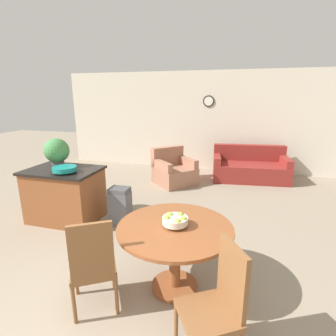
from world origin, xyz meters
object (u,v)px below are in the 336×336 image
kitchen_island (65,194)px  potted_plant (57,151)px  dining_chair_near_right (218,301)px  dining_chair_near_left (93,263)px  couch (250,168)px  trash_bin (120,206)px  dining_table (175,241)px  armchair (173,172)px  fruit_bowl (175,220)px  teal_bowl (65,169)px

kitchen_island → potted_plant: (-0.17, 0.12, 0.70)m
dining_chair_near_right → dining_chair_near_left: bearing=50.7°
kitchen_island → couch: size_ratio=0.62×
kitchen_island → couch: bearing=46.0°
potted_plant → trash_bin: (1.13, -0.04, -0.84)m
dining_table → dining_chair_near_right: bearing=-52.7°
kitchen_island → trash_bin: bearing=4.7°
trash_bin → dining_table: bearing=-44.9°
dining_chair_near_right → armchair: bearing=-12.8°
dining_table → potted_plant: 2.73m
fruit_bowl → kitchen_island: bearing=152.5°
dining_table → trash_bin: 1.74m
fruit_bowl → trash_bin: bearing=135.1°
dining_table → teal_bowl: 2.27m
dining_table → dining_chair_near_right: dining_chair_near_right is taller
armchair → teal_bowl: bearing=-160.4°
fruit_bowl → potted_plant: (-2.35, 1.26, 0.33)m
dining_chair_near_left → couch: dining_chair_near_left is taller
dining_chair_near_left → armchair: 4.01m
dining_table → armchair: size_ratio=1.01×
teal_bowl → potted_plant: potted_plant is taller
potted_plant → couch: bearing=43.3°
dining_table → couch: bearing=78.6°
couch → armchair: (-1.77, -0.81, 0.00)m
dining_chair_near_right → fruit_bowl: size_ratio=3.74×
dining_table → armchair: bearing=104.5°
kitchen_island → teal_bowl: bearing=-44.2°
dining_chair_near_left → couch: (1.54, 4.80, -0.24)m
kitchen_island → potted_plant: potted_plant is taller
dining_table → trash_bin: dining_table is taller
teal_bowl → armchair: teal_bowl is taller
trash_bin → couch: 3.72m
potted_plant → couch: size_ratio=0.25×
dining_chair_near_left → dining_table: bearing=5.7°
kitchen_island → teal_bowl: teal_bowl is taller
dining_chair_near_right → trash_bin: (-1.73, 1.88, -0.22)m
dining_table → dining_chair_near_right: size_ratio=1.22×
potted_plant → dining_table: bearing=-28.2°
dining_chair_near_right → kitchen_island: 3.24m
dining_chair_near_right → potted_plant: (-2.86, 1.93, 0.62)m
fruit_bowl → kitchen_island: 2.49m
armchair → potted_plant: bearing=-169.4°
dining_chair_near_left → teal_bowl: dining_chair_near_left is taller
kitchen_island → armchair: (1.28, 2.35, -0.16)m
dining_table → trash_bin: (-1.22, 1.22, -0.27)m
fruit_bowl → trash_bin: size_ratio=0.42×
dining_chair_near_left → armchair: (-0.24, 3.99, -0.24)m
potted_plant → trash_bin: bearing=-2.3°
potted_plant → trash_bin: potted_plant is taller
kitchen_island → dining_table: bearing=-27.6°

